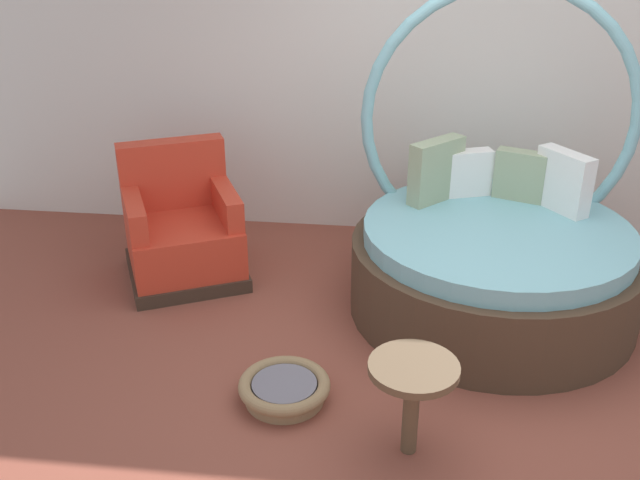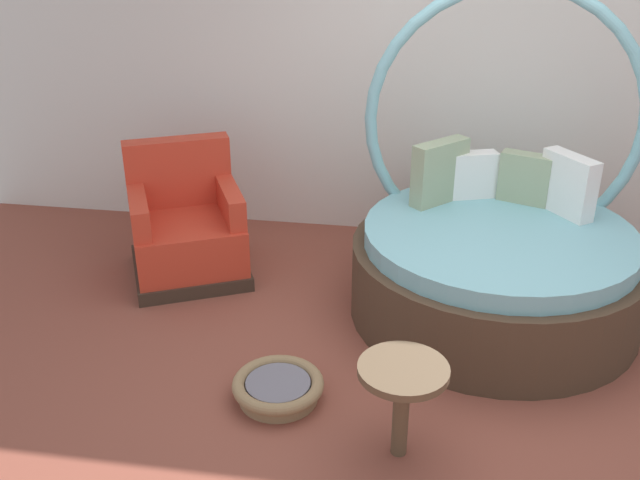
{
  "view_description": "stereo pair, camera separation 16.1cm",
  "coord_description": "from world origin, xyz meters",
  "px_view_note": "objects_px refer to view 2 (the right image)",
  "views": [
    {
      "loc": [
        -0.36,
        -3.51,
        2.53
      ],
      "look_at": [
        -0.84,
        0.56,
        0.55
      ],
      "focal_mm": 40.23,
      "sensor_mm": 36.0,
      "label": 1
    },
    {
      "loc": [
        -0.2,
        -3.49,
        2.53
      ],
      "look_at": [
        -0.84,
        0.56,
        0.55
      ],
      "focal_mm": 40.23,
      "sensor_mm": 36.0,
      "label": 2
    }
  ],
  "objects_px": {
    "red_armchair": "(186,230)",
    "pet_basket": "(278,387)",
    "round_daybed": "(496,253)",
    "side_table": "(403,383)"
  },
  "relations": [
    {
      "from": "red_armchair",
      "to": "pet_basket",
      "type": "distance_m",
      "value": 1.7
    },
    {
      "from": "round_daybed",
      "to": "side_table",
      "type": "distance_m",
      "value": 1.59
    },
    {
      "from": "red_armchair",
      "to": "pet_basket",
      "type": "height_order",
      "value": "red_armchair"
    },
    {
      "from": "side_table",
      "to": "red_armchair",
      "type": "bearing_deg",
      "value": 134.22
    },
    {
      "from": "red_armchair",
      "to": "side_table",
      "type": "distance_m",
      "value": 2.37
    },
    {
      "from": "red_armchair",
      "to": "side_table",
      "type": "xyz_separation_m",
      "value": [
        1.65,
        -1.7,
        0.1
      ]
    },
    {
      "from": "pet_basket",
      "to": "side_table",
      "type": "relative_size",
      "value": 0.98
    },
    {
      "from": "pet_basket",
      "to": "side_table",
      "type": "distance_m",
      "value": 0.84
    },
    {
      "from": "side_table",
      "to": "pet_basket",
      "type": "bearing_deg",
      "value": 154.72
    },
    {
      "from": "round_daybed",
      "to": "side_table",
      "type": "xyz_separation_m",
      "value": [
        -0.53,
        -1.5,
        0.01
      ]
    }
  ]
}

